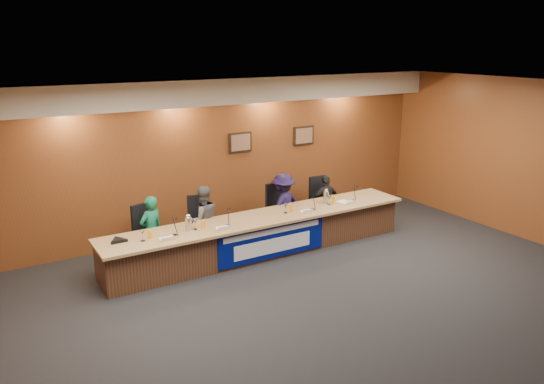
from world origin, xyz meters
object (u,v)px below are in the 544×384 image
Objects in this scene: panelist_a at (151,231)px; carafe_left at (188,224)px; panelist_b at (203,220)px; office_chair_b at (201,228)px; panelist_c at (283,205)px; panelist_d at (326,202)px; office_chair_c at (281,213)px; office_chair_d at (323,205)px; carafe_right at (326,197)px; office_chair_a at (150,238)px; dais_body at (261,236)px; banner at (273,241)px; speakerphone at (118,240)px.

carafe_left is (0.47, -0.60, 0.22)m from panelist_a.
office_chair_b is (0.00, 0.10, -0.19)m from panelist_b.
panelist_c is 1.08m from panelist_d.
carafe_left reaches higher than office_chair_c.
carafe_right is at bearing -120.26° from office_chair_d.
panelist_a reaches higher than office_chair_b.
carafe_left is (-3.38, -0.70, 0.39)m from office_chair_d.
panelist_d is 1.09m from office_chair_c.
dais_body is at bearing -35.42° from office_chair_a.
panelist_c reaches higher than carafe_left.
office_chair_a is at bearing -177.86° from office_chair_d.
carafe_left is at bearing 51.68° from panelist_b.
panelist_b is at bearing -22.18° from office_chair_a.
banner reaches higher than office_chair_d.
panelist_c is 4.17× the size of speakerphone.
panelist_d reaches higher than speakerphone.
office_chair_b is 2.55m from carafe_right.
dais_body is at bearing -158.72° from office_chair_d.
speakerphone is at bearing 178.89° from dais_body.
carafe_right reaches higher than banner.
speakerphone reaches higher than banner.
panelist_c is at bearing 33.97° from dais_body.
panelist_b is 2.85m from office_chair_d.
office_chair_b is at bearing 130.86° from banner.
panelist_c is at bearing -176.76° from panelist_b.
carafe_right is (3.44, -0.54, 0.23)m from panelist_a.
office_chair_a is (-1.93, 1.08, 0.10)m from banner.
carafe_right is (0.67, -0.64, 0.39)m from office_chair_c.
banner is at bearing -134.44° from office_chair_c.
office_chair_c is 1.50× the size of speakerphone.
panelist_b reaches higher than speakerphone.
office_chair_a is 0.99m from speakerphone.
office_chair_c is (-1.08, 0.10, -0.10)m from panelist_d.
office_chair_a is at bearing -21.36° from panelist_c.
speakerphone is at bearing 175.78° from carafe_left.
carafe_right is (2.97, 0.06, 0.01)m from carafe_left.
banner is 4.58× the size of office_chair_c.
speakerphone is (-4.57, -0.51, 0.20)m from panelist_d.
office_chair_d is (2.85, 0.00, 0.00)m from office_chair_b.
panelist_c is at bearing 49.48° from banner.
panelist_b is at bearing -77.89° from office_chair_b.
speakerphone reaches higher than office_chair_b.
dais_body is 12.50× the size of office_chair_b.
carafe_left is 0.73× the size of speakerphone.
carafe_right reaches higher than carafe_left.
banner is at bearing -37.04° from office_chair_b.
banner is 1.71× the size of panelist_a.
office_chair_b is at bearing 144.57° from dais_body.
banner is 1.43m from office_chair_b.
banner is 2.22m from office_chair_a.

